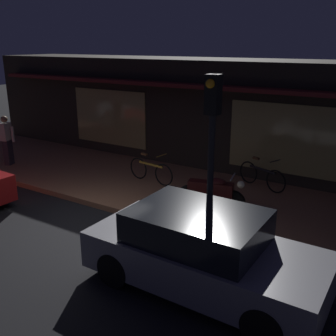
{
  "coord_description": "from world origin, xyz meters",
  "views": [
    {
      "loc": [
        6.14,
        -5.98,
        4.11
      ],
      "look_at": [
        0.93,
        2.4,
        0.95
      ],
      "focal_mm": 41.88,
      "sensor_mm": 36.0,
      "label": 1
    }
  ],
  "objects": [
    {
      "name": "ground_plane",
      "position": [
        0.0,
        0.0,
        0.0
      ],
      "size": [
        60.0,
        60.0,
        0.0
      ],
      "primitive_type": "plane",
      "color": "black"
    },
    {
      "name": "storefront_building",
      "position": [
        0.0,
        6.39,
        1.8
      ],
      "size": [
        18.0,
        3.3,
        3.6
      ],
      "color": "black",
      "rests_on": "ground_plane"
    },
    {
      "name": "person_photographer",
      "position": [
        -5.21,
        2.02,
        1.03
      ],
      "size": [
        0.61,
        0.43,
        1.67
      ],
      "color": "#28232D",
      "rests_on": "sidewalk_slab"
    },
    {
      "name": "sidewalk_slab",
      "position": [
        0.0,
        3.0,
        0.07
      ],
      "size": [
        18.0,
        4.0,
        0.15
      ],
      "primitive_type": "cube",
      "color": "brown",
      "rests_on": "ground_plane"
    },
    {
      "name": "traffic_light_pole",
      "position": [
        3.18,
        0.27,
        2.48
      ],
      "size": [
        0.24,
        0.33,
        3.6
      ],
      "color": "black",
      "rests_on": "ground_plane"
    },
    {
      "name": "motorcycle",
      "position": [
        2.36,
        2.12,
        0.65
      ],
      "size": [
        1.69,
        0.64,
        0.97
      ],
      "color": "black",
      "rests_on": "sidewalk_slab"
    },
    {
      "name": "bicycle_parked",
      "position": [
        -0.1,
        3.09,
        0.51
      ],
      "size": [
        1.65,
        0.42,
        0.91
      ],
      "color": "black",
      "rests_on": "sidewalk_slab"
    },
    {
      "name": "bicycle_extra",
      "position": [
        2.85,
        4.36,
        0.51
      ],
      "size": [
        1.56,
        0.68,
        0.91
      ],
      "color": "black",
      "rests_on": "sidewalk_slab"
    },
    {
      "name": "parked_car_across",
      "position": [
        3.49,
        -0.61,
        0.7
      ],
      "size": [
        4.13,
        1.83,
        1.42
      ],
      "color": "black",
      "rests_on": "ground_plane"
    }
  ]
}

